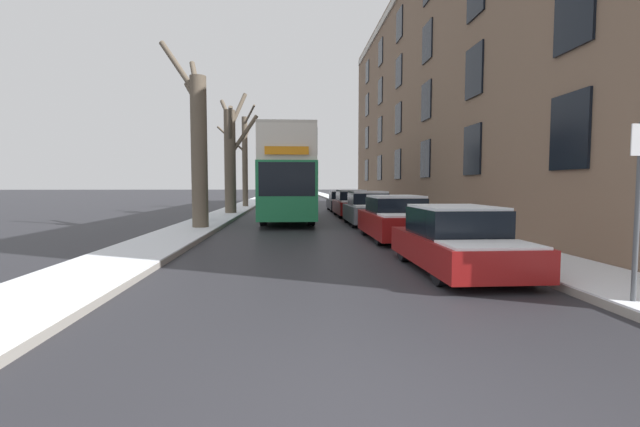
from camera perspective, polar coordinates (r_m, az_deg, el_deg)
The scene contains 14 objects.
sidewalk_left at distance 56.18m, azimuth -7.83°, elevation 2.05°, with size 2.03×130.00×0.16m.
sidewalk_right at distance 56.32m, azimuth 1.80°, elevation 2.09°, with size 2.03×130.00×0.16m.
terrace_facade_right at distance 26.30m, azimuth 21.90°, elevation 14.89°, with size 9.10×36.94×13.94m.
bare_tree_left_0 at distance 17.50m, azimuth -15.98°, elevation 8.86°, with size 2.06×2.16×7.59m.
bare_tree_left_1 at distance 25.84m, azimuth -11.80°, elevation 7.50°, with size 2.49×3.59×7.32m.
bare_tree_left_2 at distance 33.60m, azimuth -10.02°, elevation 7.12°, with size 2.97×2.50×7.66m.
double_decker_bus at distance 22.32m, azimuth -4.31°, elevation 5.52°, with size 2.49×10.93×4.36m.
parked_car_0 at distance 9.43m, azimuth 17.78°, elevation -3.52°, with size 1.81×4.12×1.37m.
parked_car_1 at distance 14.38m, azimuth 10.10°, elevation -0.73°, with size 1.87×4.34×1.46m.
parked_car_2 at distance 19.41m, azimuth 6.42°, elevation 0.54°, with size 1.84×3.92×1.52m.
parked_car_3 at distance 24.72m, azimuth 4.20°, elevation 1.26°, with size 1.78×4.37×1.52m.
parked_car_4 at distance 29.73m, azimuth 2.83°, elevation 1.58°, with size 1.74×3.98×1.37m.
pedestrian_left_sidewalk at distance 20.38m, azimuth -15.42°, elevation 1.30°, with size 0.38×0.38×1.74m.
street_sign_post at distance 7.47m, azimuth 36.69°, elevation 0.96°, with size 0.32×0.07×2.68m.
Camera 1 is at (-0.85, -3.02, 1.81)m, focal length 24.00 mm.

